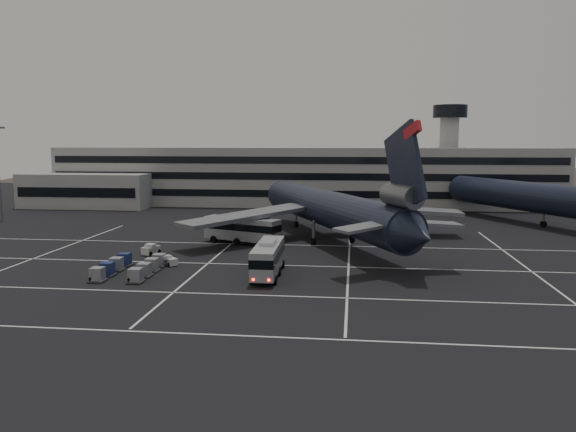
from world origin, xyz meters
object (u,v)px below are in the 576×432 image
object	(u,v)px
bus_near	(268,257)
bus_far	(242,228)
trijet_main	(330,209)
tug_a	(150,250)
uld_cluster	(130,267)

from	to	relation	value
bus_near	bus_far	world-z (taller)	bus_far
trijet_main	bus_far	bearing A→B (deg)	167.43
bus_far	tug_a	bearing A→B (deg)	153.68
trijet_main	bus_near	distance (m)	23.68
bus_far	tug_a	xyz separation A→B (m)	(-10.92, -9.81, -1.68)
tug_a	uld_cluster	xyz separation A→B (m)	(1.61, -11.09, 0.09)
tug_a	bus_near	bearing A→B (deg)	-10.19
bus_far	uld_cluster	world-z (taller)	bus_far
tug_a	uld_cluster	size ratio (longest dim) A/B	0.28
trijet_main	tug_a	size ratio (longest dim) A/B	19.16
trijet_main	tug_a	bearing A→B (deg)	-177.10
trijet_main	bus_far	distance (m)	13.84
bus_far	tug_a	size ratio (longest dim) A/B	4.43
trijet_main	uld_cluster	bearing A→B (deg)	-158.28
bus_near	tug_a	distance (m)	20.65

